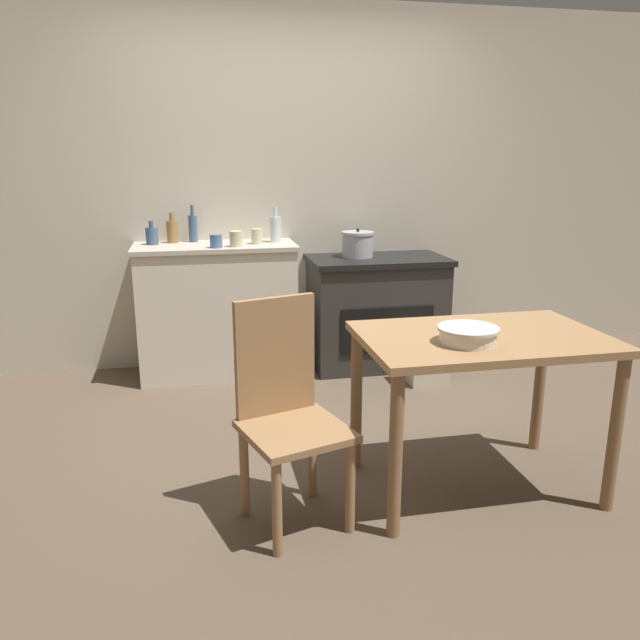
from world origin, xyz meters
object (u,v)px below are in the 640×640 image
Objects in this scene: flour_sack at (428,359)px; bottle_far_left at (152,235)px; mixing_bowl_large at (468,334)px; stock_pot at (358,244)px; cup_center_right at (257,236)px; cup_center at (236,239)px; chair at (287,408)px; stove at (376,311)px; cup_mid_right at (216,241)px; bottle_left at (193,228)px; bottle_mid_left at (172,231)px; bottle_center_left at (275,228)px; work_table at (481,358)px.

bottle_far_left reaches higher than flour_sack.
stock_pot is at bearing 88.81° from mixing_bowl_large.
flour_sack is at bearing -23.06° from cup_center_right.
chair is at bearing -87.90° from cup_center.
mixing_bowl_large is at bearing -105.80° from flour_sack.
stove is 0.57m from flour_sack.
mixing_bowl_large is 2.04m from cup_mid_right.
cup_center_right is at bearing -25.51° from bottle_left.
bottle_mid_left reaches higher than cup_mid_right.
mixing_bowl_large is at bearing -61.54° from cup_mid_right.
bottle_far_left is 0.15m from bottle_mid_left.
bottle_center_left is 2.76× the size of cup_mid_right.
flour_sack is 1.38m from bottle_center_left.
bottle_far_left is 0.77× the size of bottle_mid_left.
bottle_left is at bearing 156.25° from flour_sack.
mixing_bowl_large is at bearing -55.63° from bottle_far_left.
stock_pot is (-0.08, 1.85, 0.26)m from work_table.
bottle_mid_left is (-1.29, 0.13, 0.11)m from stock_pot.
stove is 2.10m from chair.
stock_pot is 0.95× the size of bottle_center_left.
bottle_left reaches higher than mixing_bowl_large.
bottle_center_left is 0.16m from cup_center_right.
work_table is 1.14× the size of chair.
cup_center is at bearing 74.95° from chair.
cup_center_right is (-0.73, -0.05, 0.08)m from stock_pot.
stock_pot is at bearing 9.68° from cup_center.
bottle_center_left is at bearing 66.29° from chair.
bottle_mid_left is 0.86× the size of bottle_center_left.
stove is 9.53× the size of cup_center_right.
cup_center is at bearing 119.28° from work_table.
bottle_mid_left reaches higher than cup_center_right.
bottle_far_left is 0.63× the size of bottle_left.
bottle_mid_left is (-0.14, -0.02, -0.02)m from bottle_left.
chair is at bearing -80.64° from bottle_left.
cup_center is at bearing 163.72° from flour_sack.
mixing_bowl_large reaches higher than work_table.
chair is at bearing -83.51° from cup_mid_right.
chair is 5.90× the size of bottle_far_left.
flour_sack is at bearing -54.28° from stock_pot.
bottle_left is (-1.52, 0.67, 0.85)m from flour_sack.
cup_center is 0.14m from cup_mid_right.
mixing_bowl_large is at bearing -59.11° from bottle_mid_left.
stove is at bearing 88.16° from work_table.
chair is 3.89× the size of bottle_center_left.
bottle_left is (-1.15, 0.16, 0.13)m from stock_pot.
cup_center reaches higher than mixing_bowl_large.
bottle_mid_left is at bearing 120.89° from mixing_bowl_large.
stove is at bearing 84.64° from mixing_bowl_large.
bottle_left is at bearing 132.10° from cup_center.
bottle_center_left is (-0.96, 0.54, 0.84)m from flour_sack.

